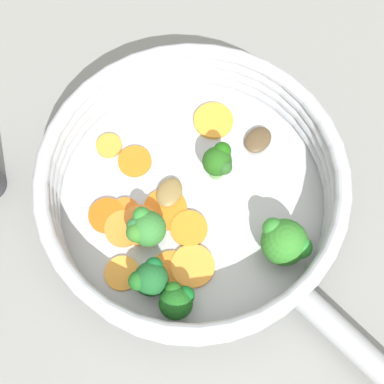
{
  "coord_description": "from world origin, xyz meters",
  "views": [
    {
      "loc": [
        0.19,
        -0.05,
        0.54
      ],
      "look_at": [
        0.0,
        0.0,
        0.03
      ],
      "focal_mm": 50.0,
      "sensor_mm": 36.0,
      "label": 1
    }
  ],
  "objects_px": {
    "carrot_slice_10": "(213,121)",
    "broccoli_floret_3": "(285,242)",
    "carrot_slice_8": "(122,273)",
    "broccoli_floret_4": "(145,228)",
    "carrot_slice_5": "(125,213)",
    "carrot_slice_3": "(106,212)",
    "broccoli_floret_1": "(150,278)",
    "mushroom_piece_1": "(169,192)",
    "mushroom_piece_0": "(258,140)",
    "carrot_slice_0": "(189,229)",
    "skillet": "(192,199)",
    "carrot_slice_6": "(193,266)",
    "carrot_slice_1": "(109,146)",
    "carrot_slice_7": "(124,229)",
    "carrot_slice_4": "(165,209)",
    "carrot_slice_2": "(135,161)",
    "broccoli_floret_0": "(177,301)",
    "broccoli_floret_2": "(218,161)",
    "carrot_slice_9": "(140,225)",
    "carrot_slice_11": "(172,272)"
  },
  "relations": [
    {
      "from": "carrot_slice_5",
      "to": "broccoli_floret_4",
      "type": "height_order",
      "value": "broccoli_floret_4"
    },
    {
      "from": "carrot_slice_9",
      "to": "broccoli_floret_1",
      "type": "distance_m",
      "value": 0.07
    },
    {
      "from": "carrot_slice_10",
      "to": "mushroom_piece_0",
      "type": "relative_size",
      "value": 1.28
    },
    {
      "from": "skillet",
      "to": "carrot_slice_6",
      "type": "bearing_deg",
      "value": -12.93
    },
    {
      "from": "carrot_slice_0",
      "to": "broccoli_floret_0",
      "type": "height_order",
      "value": "broccoli_floret_0"
    },
    {
      "from": "carrot_slice_7",
      "to": "broccoli_floret_0",
      "type": "bearing_deg",
      "value": 22.38
    },
    {
      "from": "carrot_slice_4",
      "to": "broccoli_floret_4",
      "type": "bearing_deg",
      "value": -46.77
    },
    {
      "from": "skillet",
      "to": "carrot_slice_0",
      "type": "height_order",
      "value": "carrot_slice_0"
    },
    {
      "from": "carrot_slice_0",
      "to": "carrot_slice_3",
      "type": "relative_size",
      "value": 1.02
    },
    {
      "from": "carrot_slice_4",
      "to": "mushroom_piece_0",
      "type": "xyz_separation_m",
      "value": [
        -0.05,
        0.12,
        0.0
      ]
    },
    {
      "from": "carrot_slice_2",
      "to": "carrot_slice_6",
      "type": "xyz_separation_m",
      "value": [
        0.13,
        0.03,
        0.0
      ]
    },
    {
      "from": "broccoli_floret_1",
      "to": "broccoli_floret_3",
      "type": "height_order",
      "value": "broccoli_floret_3"
    },
    {
      "from": "carrot_slice_1",
      "to": "broccoli_floret_0",
      "type": "xyz_separation_m",
      "value": [
        0.19,
        0.03,
        0.02
      ]
    },
    {
      "from": "skillet",
      "to": "carrot_slice_6",
      "type": "relative_size",
      "value": 6.57
    },
    {
      "from": "carrot_slice_4",
      "to": "mushroom_piece_1",
      "type": "height_order",
      "value": "mushroom_piece_1"
    },
    {
      "from": "carrot_slice_1",
      "to": "carrot_slice_6",
      "type": "xyz_separation_m",
      "value": [
        0.15,
        0.06,
        -0.0
      ]
    },
    {
      "from": "carrot_slice_4",
      "to": "broccoli_floret_3",
      "type": "xyz_separation_m",
      "value": [
        0.07,
        0.1,
        0.03
      ]
    },
    {
      "from": "carrot_slice_1",
      "to": "carrot_slice_11",
      "type": "height_order",
      "value": "carrot_slice_1"
    },
    {
      "from": "carrot_slice_2",
      "to": "broccoli_floret_4",
      "type": "xyz_separation_m",
      "value": [
        0.08,
        -0.0,
        0.02
      ]
    },
    {
      "from": "carrot_slice_5",
      "to": "carrot_slice_6",
      "type": "height_order",
      "value": "same"
    },
    {
      "from": "skillet",
      "to": "carrot_slice_5",
      "type": "distance_m",
      "value": 0.07
    },
    {
      "from": "carrot_slice_10",
      "to": "carrot_slice_1",
      "type": "bearing_deg",
      "value": -88.41
    },
    {
      "from": "carrot_slice_0",
      "to": "carrot_slice_10",
      "type": "bearing_deg",
      "value": 154.41
    },
    {
      "from": "carrot_slice_3",
      "to": "carrot_slice_7",
      "type": "relative_size",
      "value": 0.97
    },
    {
      "from": "carrot_slice_3",
      "to": "carrot_slice_7",
      "type": "height_order",
      "value": "same"
    },
    {
      "from": "mushroom_piece_0",
      "to": "mushroom_piece_1",
      "type": "height_order",
      "value": "same"
    },
    {
      "from": "carrot_slice_7",
      "to": "mushroom_piece_0",
      "type": "xyz_separation_m",
      "value": [
        -0.06,
        0.16,
        0.0
      ]
    },
    {
      "from": "carrot_slice_10",
      "to": "broccoli_floret_3",
      "type": "distance_m",
      "value": 0.16
    },
    {
      "from": "carrot_slice_1",
      "to": "carrot_slice_6",
      "type": "distance_m",
      "value": 0.16
    },
    {
      "from": "carrot_slice_8",
      "to": "broccoli_floret_3",
      "type": "height_order",
      "value": "broccoli_floret_3"
    },
    {
      "from": "broccoli_floret_1",
      "to": "broccoli_floret_2",
      "type": "distance_m",
      "value": 0.14
    },
    {
      "from": "carrot_slice_3",
      "to": "broccoli_floret_4",
      "type": "bearing_deg",
      "value": 46.71
    },
    {
      "from": "carrot_slice_10",
      "to": "carrot_slice_8",
      "type": "bearing_deg",
      "value": -42.03
    },
    {
      "from": "broccoli_floret_1",
      "to": "carrot_slice_3",
      "type": "bearing_deg",
      "value": -160.08
    },
    {
      "from": "carrot_slice_8",
      "to": "carrot_slice_10",
      "type": "relative_size",
      "value": 0.8
    },
    {
      "from": "carrot_slice_3",
      "to": "carrot_slice_7",
      "type": "bearing_deg",
      "value": 32.48
    },
    {
      "from": "carrot_slice_0",
      "to": "carrot_slice_4",
      "type": "relative_size",
      "value": 0.84
    },
    {
      "from": "carrot_slice_10",
      "to": "broccoli_floret_1",
      "type": "distance_m",
      "value": 0.2
    },
    {
      "from": "carrot_slice_8",
      "to": "broccoli_floret_4",
      "type": "xyz_separation_m",
      "value": [
        -0.03,
        0.03,
        0.02
      ]
    },
    {
      "from": "mushroom_piece_1",
      "to": "carrot_slice_5",
      "type": "bearing_deg",
      "value": -78.39
    },
    {
      "from": "carrot_slice_0",
      "to": "carrot_slice_6",
      "type": "relative_size",
      "value": 0.87
    },
    {
      "from": "carrot_slice_7",
      "to": "mushroom_piece_1",
      "type": "height_order",
      "value": "mushroom_piece_1"
    },
    {
      "from": "mushroom_piece_0",
      "to": "carrot_slice_4",
      "type": "bearing_deg",
      "value": -64.98
    },
    {
      "from": "broccoli_floret_3",
      "to": "mushroom_piece_1",
      "type": "relative_size",
      "value": 1.5
    },
    {
      "from": "carrot_slice_0",
      "to": "broccoli_floret_4",
      "type": "distance_m",
      "value": 0.05
    },
    {
      "from": "carrot_slice_2",
      "to": "broccoli_floret_1",
      "type": "xyz_separation_m",
      "value": [
        0.13,
        -0.01,
        0.02
      ]
    },
    {
      "from": "carrot_slice_1",
      "to": "mushroom_piece_1",
      "type": "distance_m",
      "value": 0.09
    },
    {
      "from": "carrot_slice_3",
      "to": "carrot_slice_4",
      "type": "height_order",
      "value": "carrot_slice_3"
    },
    {
      "from": "broccoli_floret_4",
      "to": "mushroom_piece_0",
      "type": "bearing_deg",
      "value": 118.74
    },
    {
      "from": "carrot_slice_5",
      "to": "carrot_slice_8",
      "type": "distance_m",
      "value": 0.06
    }
  ]
}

